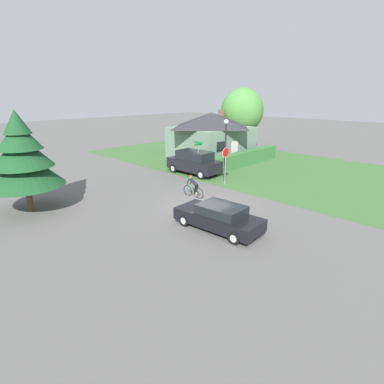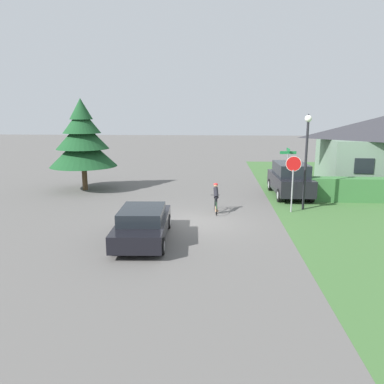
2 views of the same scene
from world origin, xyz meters
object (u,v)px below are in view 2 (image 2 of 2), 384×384
parked_suv_right (290,179)px  conifer_tall_near (82,140)px  stop_sign (293,173)px  cottage_house (382,150)px  cyclist (216,199)px  street_lamp (307,147)px  sedan_left_lane (143,224)px  street_name_sign (287,164)px

parked_suv_right → conifer_tall_near: size_ratio=0.83×
stop_sign → conifer_tall_near: bearing=-19.8°
cottage_house → conifer_tall_near: conifer_tall_near is taller
stop_sign → conifer_tall_near: size_ratio=0.49×
cottage_house → stop_sign: bearing=-129.7°
cyclist → street_lamp: (4.37, 0.88, 2.45)m
sedan_left_lane → street_name_sign: bearing=-44.6°
street_name_sign → sedan_left_lane: bearing=-131.2°
street_lamp → conifer_tall_near: (-12.66, 4.13, -0.03)m
cyclist → street_name_sign: 5.25m
stop_sign → parked_suv_right: bearing=-97.3°
sedan_left_lane → parked_suv_right: 10.90m
sedan_left_lane → street_lamp: street_lamp is taller
cottage_house → parked_suv_right: 7.78m
street_name_sign → stop_sign: bearing=-95.1°
sedan_left_lane → cyclist: cyclist is taller
street_lamp → stop_sign: bearing=-139.7°
stop_sign → conifer_tall_near: conifer_tall_near is taller
stop_sign → street_lamp: bearing=-137.9°
street_lamp → conifer_tall_near: size_ratio=0.84×
stop_sign → street_lamp: size_ratio=0.58×
street_lamp → street_name_sign: street_lamp is taller
cyclist → street_name_sign: bearing=-54.3°
cyclist → stop_sign: size_ratio=0.60×
sedan_left_lane → conifer_tall_near: 11.16m
sedan_left_lane → cottage_house: bearing=-51.4°
sedan_left_lane → parked_suv_right: parked_suv_right is taller
street_name_sign → conifer_tall_near: conifer_tall_near is taller
parked_suv_right → street_lamp: bearing=-179.5°
cottage_house → street_name_sign: 8.36m
cottage_house → street_lamp: cottage_house is taller
parked_suv_right → street_lamp: size_ratio=0.99×
sedan_left_lane → parked_suv_right: (6.98, 8.37, 0.36)m
stop_sign → sedan_left_lane: bearing=37.7°
cottage_house → sedan_left_lane: 18.36m
stop_sign → street_name_sign: street_name_sign is taller
sedan_left_lane → cyclist: 5.12m
sedan_left_lane → stop_sign: 7.99m
parked_suv_right → street_name_sign: (-0.34, -0.79, 0.97)m
cyclist → conifer_tall_near: (-8.29, 5.01, 2.42)m
cottage_house → street_lamp: 9.59m
cottage_house → street_name_sign: bearing=-142.5°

